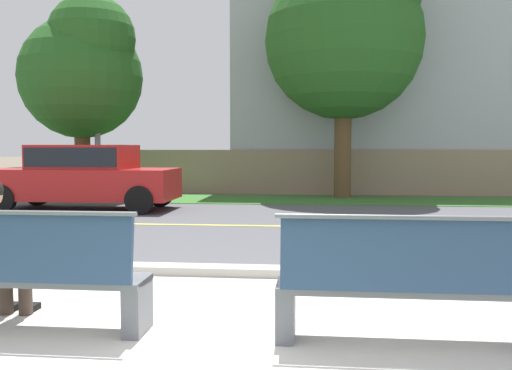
# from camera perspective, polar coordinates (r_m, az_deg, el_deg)

# --- Properties ---
(ground_plane) EXTENTS (140.00, 140.00, 0.00)m
(ground_plane) POSITION_cam_1_polar(r_m,az_deg,el_deg) (12.25, 2.14, -3.19)
(ground_plane) COLOR #665B4C
(sidewalk_pavement) EXTENTS (44.00, 3.60, 0.01)m
(sidewalk_pavement) POSITION_cam_1_polar(r_m,az_deg,el_deg) (4.84, -4.14, -14.09)
(sidewalk_pavement) COLOR beige
(sidewalk_pavement) RESTS_ON ground_plane
(curb_edge) EXTENTS (44.00, 0.30, 0.11)m
(curb_edge) POSITION_cam_1_polar(r_m,az_deg,el_deg) (6.69, -1.17, -8.60)
(curb_edge) COLOR #ADA89E
(curb_edge) RESTS_ON ground_plane
(street_asphalt) EXTENTS (52.00, 8.00, 0.01)m
(street_asphalt) POSITION_cam_1_polar(r_m,az_deg,el_deg) (10.77, 1.60, -4.13)
(street_asphalt) COLOR #515156
(street_asphalt) RESTS_ON ground_plane
(road_centre_line) EXTENTS (48.00, 0.14, 0.01)m
(road_centre_line) POSITION_cam_1_polar(r_m,az_deg,el_deg) (10.77, 1.60, -4.11)
(road_centre_line) COLOR #E0CC4C
(road_centre_line) RESTS_ON ground_plane
(far_verge_grass) EXTENTS (48.00, 2.80, 0.02)m
(far_verge_grass) POSITION_cam_1_polar(r_m,az_deg,el_deg) (16.17, 3.08, -1.46)
(far_verge_grass) COLOR #38702D
(far_verge_grass) RESTS_ON ground_plane
(bench_left) EXTENTS (1.99, 0.48, 1.01)m
(bench_left) POSITION_cam_1_polar(r_m,az_deg,el_deg) (4.99, -22.29, -8.39)
(bench_left) COLOR slate
(bench_left) RESTS_ON ground_plane
(bench_right) EXTENTS (1.99, 0.48, 1.01)m
(bench_right) POSITION_cam_1_polar(r_m,az_deg,el_deg) (4.47, 15.06, -9.66)
(bench_right) COLOR slate
(bench_right) RESTS_ON ground_plane
(car_red_near) EXTENTS (4.30, 1.86, 1.54)m
(car_red_near) POSITION_cam_1_polar(r_m,az_deg,el_deg) (14.15, -16.72, 1.07)
(car_red_near) COLOR red
(car_red_near) RESTS_ON ground_plane
(streetlamp) EXTENTS (0.24, 2.10, 7.48)m
(streetlamp) POSITION_cam_1_polar(r_m,az_deg,el_deg) (17.24, -15.41, 12.89)
(streetlamp) COLOR gray
(streetlamp) RESTS_ON ground_plane
(shade_tree_far_left) EXTENTS (3.47, 3.47, 5.73)m
(shade_tree_far_left) POSITION_cam_1_polar(r_m,az_deg,el_deg) (17.26, -16.79, 11.07)
(shade_tree_far_left) COLOR brown
(shade_tree_far_left) RESTS_ON ground_plane
(shade_tree_left) EXTENTS (4.57, 4.57, 7.54)m
(shade_tree_left) POSITION_cam_1_polar(r_m,az_deg,el_deg) (17.17, 9.26, 15.21)
(shade_tree_left) COLOR brown
(shade_tree_left) RESTS_ON ground_plane
(garden_wall) EXTENTS (13.00, 0.36, 1.40)m
(garden_wall) POSITION_cam_1_polar(r_m,az_deg,el_deg) (18.13, 4.97, 1.30)
(garden_wall) COLOR gray
(garden_wall) RESTS_ON ground_plane
(house_across_street) EXTENTS (13.72, 6.91, 7.57)m
(house_across_street) POSITION_cam_1_polar(r_m,az_deg,el_deg) (21.74, 15.79, 9.85)
(house_across_street) COLOR #A3ADB2
(house_across_street) RESTS_ON ground_plane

